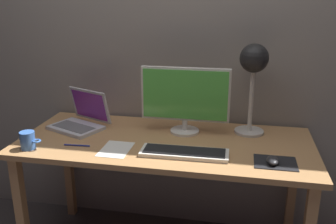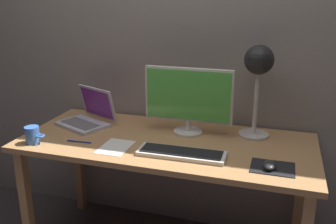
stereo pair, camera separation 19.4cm
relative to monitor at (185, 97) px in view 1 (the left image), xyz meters
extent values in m
cube|color=gray|center=(-0.09, 0.26, 0.35)|extent=(4.80, 0.06, 2.60)
cube|color=tan|center=(-0.09, -0.14, -0.23)|extent=(1.60, 0.70, 0.03)
cube|color=tan|center=(-0.83, -0.43, -0.60)|extent=(0.05, 0.05, 0.71)
cube|color=tan|center=(-0.83, 0.15, -0.60)|extent=(0.05, 0.05, 0.71)
cube|color=tan|center=(0.65, 0.15, -0.60)|extent=(0.05, 0.05, 0.71)
cylinder|color=silver|center=(0.00, 0.00, -0.20)|extent=(0.17, 0.17, 0.01)
cylinder|color=silver|center=(0.00, 0.00, -0.16)|extent=(0.03, 0.03, 0.06)
cube|color=silver|center=(0.00, 0.00, 0.02)|extent=(0.50, 0.03, 0.30)
cube|color=#59C64C|center=(0.00, -0.02, 0.02)|extent=(0.48, 0.00, 0.28)
cube|color=silver|center=(0.05, -0.31, -0.20)|extent=(0.44, 0.15, 0.02)
cube|color=black|center=(0.05, -0.31, -0.19)|extent=(0.41, 0.12, 0.01)
cube|color=silver|center=(-0.64, -0.08, -0.20)|extent=(0.35, 0.30, 0.02)
cube|color=slate|center=(-0.65, -0.09, -0.19)|extent=(0.27, 0.20, 0.00)
cube|color=silver|center=(-0.59, 0.04, -0.09)|extent=(0.29, 0.17, 0.20)
cube|color=purple|center=(-0.59, 0.04, -0.09)|extent=(0.26, 0.15, 0.17)
cylinder|color=beige|center=(0.37, 0.07, -0.20)|extent=(0.17, 0.17, 0.01)
cylinder|color=silver|center=(0.37, 0.07, 0.00)|extent=(0.02, 0.02, 0.39)
sphere|color=black|center=(0.37, 0.07, 0.22)|extent=(0.16, 0.16, 0.16)
sphere|color=#FFEAB2|center=(0.37, 0.06, 0.18)|extent=(0.06, 0.06, 0.06)
cube|color=black|center=(0.49, -0.32, -0.21)|extent=(0.20, 0.16, 0.00)
ellipsoid|color=#28282B|center=(0.47, -0.33, -0.19)|extent=(0.06, 0.10, 0.03)
cylinder|color=#3F72CC|center=(-0.76, -0.39, -0.16)|extent=(0.08, 0.08, 0.09)
torus|color=#3F72CC|center=(-0.71, -0.39, -0.16)|extent=(0.05, 0.05, 0.01)
cube|color=white|center=(-0.31, -0.31, -0.21)|extent=(0.15, 0.21, 0.00)
cylinder|color=#2633A5|center=(-0.53, -0.31, -0.21)|extent=(0.14, 0.02, 0.01)
camera|label=1|loc=(0.30, -2.00, 0.57)|focal=39.96mm
camera|label=2|loc=(0.49, -1.96, 0.57)|focal=39.96mm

